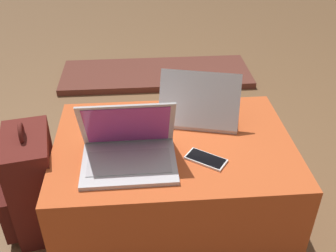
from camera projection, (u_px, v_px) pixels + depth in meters
name	position (u px, v px, depth m)	size (l,w,h in m)	color
ground_plane	(173.00, 215.00, 1.80)	(14.00, 14.00, 0.00)	brown
ottoman	(173.00, 181.00, 1.68)	(0.95, 0.66, 0.42)	maroon
laptop_near	(129.00, 150.00, 1.44)	(0.35, 0.26, 0.25)	silver
laptop_far	(199.00, 110.00, 1.68)	(0.38, 0.31, 0.23)	#B7B7BC
cell_phone	(206.00, 159.00, 1.46)	(0.16, 0.15, 0.01)	white
backpack	(32.00, 186.00, 1.63)	(0.27, 0.32, 0.53)	#5B1E19
fireplace_hearth	(156.00, 74.00, 2.96)	(1.40, 0.50, 0.04)	brown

